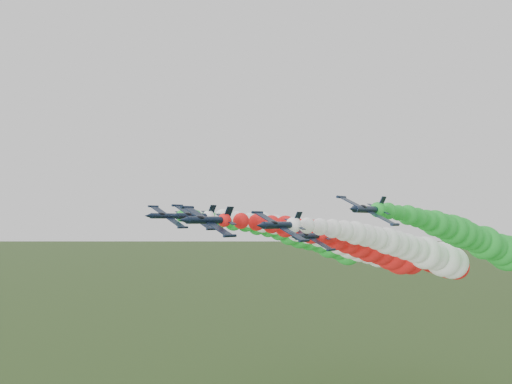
# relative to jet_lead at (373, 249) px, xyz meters

# --- Properties ---
(jet_lead) EXTENTS (14.46, 71.53, 14.99)m
(jet_lead) POSITION_rel_jet_lead_xyz_m (0.00, 0.00, 0.00)
(jet_lead) COLOR #101C31
(jet_lead) RESTS_ON ground
(jet_inner_left) EXTENTS (14.84, 71.91, 15.37)m
(jet_inner_left) POSITION_rel_jet_lead_xyz_m (-12.05, 8.60, 0.82)
(jet_inner_left) COLOR #101C31
(jet_inner_left) RESTS_ON ground
(jet_inner_right) EXTENTS (14.96, 72.02, 15.48)m
(jet_inner_right) POSITION_rel_jet_lead_xyz_m (7.22, 8.16, -0.82)
(jet_inner_right) COLOR #101C31
(jet_inner_right) RESTS_ON ground
(jet_outer_left) EXTENTS (15.32, 72.38, 15.85)m
(jet_outer_left) POSITION_rel_jet_lead_xyz_m (-22.96, 13.06, 0.78)
(jet_outer_left) COLOR #101C31
(jet_outer_left) RESTS_ON ground
(jet_outer_right) EXTENTS (15.32, 72.39, 15.85)m
(jet_outer_right) POSITION_rel_jet_lead_xyz_m (17.89, 14.51, 1.60)
(jet_outer_right) COLOR #101C31
(jet_outer_right) RESTS_ON ground
(jet_trail) EXTENTS (14.52, 71.59, 15.05)m
(jet_trail) POSITION_rel_jet_lead_xyz_m (4.34, 19.90, -2.62)
(jet_trail) COLOR #101C31
(jet_trail) RESTS_ON ground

